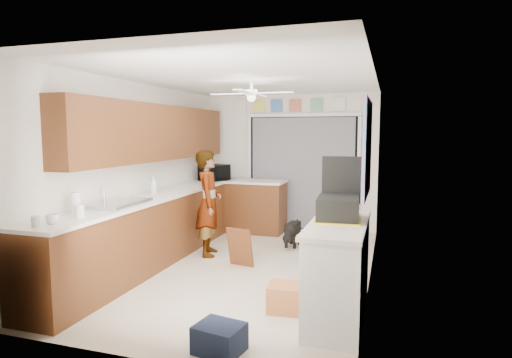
# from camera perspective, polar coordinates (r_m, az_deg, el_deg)

# --- Properties ---
(floor) EXTENTS (5.00, 5.00, 0.00)m
(floor) POSITION_cam_1_polar(r_m,az_deg,el_deg) (5.89, -1.19, -11.61)
(floor) COLOR beige
(floor) RESTS_ON ground
(ceiling) EXTENTS (5.00, 5.00, 0.00)m
(ceiling) POSITION_cam_1_polar(r_m,az_deg,el_deg) (5.65, -1.25, 13.31)
(ceiling) COLOR white
(ceiling) RESTS_ON ground
(wall_back) EXTENTS (3.20, 0.00, 3.20)m
(wall_back) POSITION_cam_1_polar(r_m,az_deg,el_deg) (8.03, 4.50, 2.26)
(wall_back) COLOR white
(wall_back) RESTS_ON ground
(wall_front) EXTENTS (3.20, 0.00, 3.20)m
(wall_front) POSITION_cam_1_polar(r_m,az_deg,el_deg) (3.38, -14.93, -3.41)
(wall_front) COLOR white
(wall_front) RESTS_ON ground
(wall_left) EXTENTS (0.00, 5.00, 5.00)m
(wall_left) POSITION_cam_1_polar(r_m,az_deg,el_deg) (6.33, -15.08, 1.00)
(wall_left) COLOR white
(wall_left) RESTS_ON ground
(wall_right) EXTENTS (0.00, 5.00, 5.00)m
(wall_right) POSITION_cam_1_polar(r_m,az_deg,el_deg) (5.34, 15.26, 0.06)
(wall_right) COLOR white
(wall_right) RESTS_ON ground
(left_base_cabinets) EXTENTS (0.60, 4.80, 0.90)m
(left_base_cabinets) POSITION_cam_1_polar(r_m,az_deg,el_deg) (6.29, -12.56, -6.34)
(left_base_cabinets) COLOR #5F3016
(left_base_cabinets) RESTS_ON floor
(left_countertop) EXTENTS (0.62, 4.80, 0.04)m
(left_countertop) POSITION_cam_1_polar(r_m,az_deg,el_deg) (6.20, -12.58, -2.11)
(left_countertop) COLOR white
(left_countertop) RESTS_ON left_base_cabinets
(upper_cabinets) EXTENTS (0.32, 4.00, 0.80)m
(upper_cabinets) POSITION_cam_1_polar(r_m,az_deg,el_deg) (6.39, -13.04, 6.04)
(upper_cabinets) COLOR #5F3016
(upper_cabinets) RESTS_ON wall_left
(sink_basin) EXTENTS (0.50, 0.76, 0.06)m
(sink_basin) POSITION_cam_1_polar(r_m,az_deg,el_deg) (5.37, -17.93, -3.17)
(sink_basin) COLOR silver
(sink_basin) RESTS_ON left_countertop
(faucet) EXTENTS (0.03, 0.03, 0.22)m
(faucet) POSITION_cam_1_polar(r_m,az_deg,el_deg) (5.47, -19.59, -2.06)
(faucet) COLOR silver
(faucet) RESTS_ON left_countertop
(peninsula_base) EXTENTS (1.00, 0.60, 0.90)m
(peninsula_base) POSITION_cam_1_polar(r_m,az_deg,el_deg) (7.78, 0.02, -3.79)
(peninsula_base) COLOR #5F3016
(peninsula_base) RESTS_ON floor
(peninsula_top) EXTENTS (1.04, 0.64, 0.04)m
(peninsula_top) POSITION_cam_1_polar(r_m,az_deg,el_deg) (7.71, 0.02, -0.35)
(peninsula_top) COLOR white
(peninsula_top) RESTS_ON peninsula_base
(back_opening_recess) EXTENTS (2.00, 0.06, 2.10)m
(back_opening_recess) POSITION_cam_1_polar(r_m,az_deg,el_deg) (7.97, 6.19, 0.77)
(back_opening_recess) COLOR black
(back_opening_recess) RESTS_ON wall_back
(curtain_panel) EXTENTS (1.90, 0.03, 2.05)m
(curtain_panel) POSITION_cam_1_polar(r_m,az_deg,el_deg) (7.93, 6.13, 0.74)
(curtain_panel) COLOR gray
(curtain_panel) RESTS_ON wall_back
(door_trim_left) EXTENTS (0.06, 0.04, 2.10)m
(door_trim_left) POSITION_cam_1_polar(r_m,az_deg,el_deg) (8.20, -0.86, 0.96)
(door_trim_left) COLOR white
(door_trim_left) RESTS_ON wall_back
(door_trim_right) EXTENTS (0.06, 0.04, 2.10)m
(door_trim_right) POSITION_cam_1_polar(r_m,az_deg,el_deg) (7.80, 13.51, 0.52)
(door_trim_right) COLOR white
(door_trim_right) RESTS_ON wall_back
(door_trim_head) EXTENTS (2.10, 0.04, 0.06)m
(door_trim_head) POSITION_cam_1_polar(r_m,az_deg,el_deg) (7.91, 6.24, 8.49)
(door_trim_head) COLOR white
(door_trim_head) RESTS_ON wall_back
(header_frame_0) EXTENTS (0.22, 0.02, 0.22)m
(header_frame_0) POSITION_cam_1_polar(r_m,az_deg,el_deg) (8.16, 0.34, 9.72)
(header_frame_0) COLOR #E9EA4E
(header_frame_0) RESTS_ON wall_back
(header_frame_1) EXTENTS (0.22, 0.02, 0.22)m
(header_frame_1) POSITION_cam_1_polar(r_m,az_deg,el_deg) (8.06, 2.76, 9.76)
(header_frame_1) COLOR #4576B8
(header_frame_1) RESTS_ON wall_back
(header_frame_2) EXTENTS (0.22, 0.02, 0.22)m
(header_frame_2) POSITION_cam_1_polar(r_m,az_deg,el_deg) (7.98, 5.23, 9.77)
(header_frame_2) COLOR #CB6A4C
(header_frame_2) RESTS_ON wall_back
(header_frame_3) EXTENTS (0.22, 0.02, 0.22)m
(header_frame_3) POSITION_cam_1_polar(r_m,az_deg,el_deg) (7.90, 8.10, 9.77)
(header_frame_3) COLOR #67B47D
(header_frame_3) RESTS_ON wall_back
(header_frame_4) EXTENTS (0.22, 0.02, 0.22)m
(header_frame_4) POSITION_cam_1_polar(r_m,az_deg,el_deg) (7.85, 11.03, 9.75)
(header_frame_4) COLOR white
(header_frame_4) RESTS_ON wall_back
(route66_sign) EXTENTS (0.22, 0.02, 0.26)m
(route66_sign) POSITION_cam_1_polar(r_m,az_deg,el_deg) (8.27, -2.01, 9.67)
(route66_sign) COLOR silver
(route66_sign) RESTS_ON wall_back
(right_counter_base) EXTENTS (0.50, 1.40, 0.90)m
(right_counter_base) POSITION_cam_1_polar(r_m,az_deg,el_deg) (4.35, 10.95, -12.01)
(right_counter_base) COLOR white
(right_counter_base) RESTS_ON floor
(right_counter_top) EXTENTS (0.54, 1.44, 0.04)m
(right_counter_top) POSITION_cam_1_polar(r_m,az_deg,el_deg) (4.23, 10.94, -5.94)
(right_counter_top) COLOR white
(right_counter_top) RESTS_ON right_counter_base
(abstract_painting) EXTENTS (0.03, 1.15, 0.95)m
(abstract_painting) POSITION_cam_1_polar(r_m,az_deg,el_deg) (4.32, 14.62, 3.99)
(abstract_painting) COLOR #FA5CC3
(abstract_painting) RESTS_ON wall_right
(ceiling_fan) EXTENTS (1.14, 1.14, 0.24)m
(ceiling_fan) POSITION_cam_1_polar(r_m,az_deg,el_deg) (5.82, -0.60, 11.32)
(ceiling_fan) COLOR white
(ceiling_fan) RESTS_ON ceiling
(microwave) EXTENTS (0.49, 0.60, 0.28)m
(microwave) POSITION_cam_1_polar(r_m,az_deg,el_deg) (7.74, -5.59, 0.85)
(microwave) COLOR black
(microwave) RESTS_ON left_countertop
(soap_bottle) EXTENTS (0.13, 0.13, 0.27)m
(soap_bottle) POSITION_cam_1_polar(r_m,az_deg,el_deg) (6.24, -13.51, -0.66)
(soap_bottle) COLOR silver
(soap_bottle) RESTS_ON left_countertop
(cup) EXTENTS (0.14, 0.14, 0.09)m
(cup) POSITION_cam_1_polar(r_m,az_deg,el_deg) (4.50, -25.54, -4.84)
(cup) COLOR white
(cup) RESTS_ON left_countertop
(jar_a) EXTENTS (0.11, 0.11, 0.14)m
(jar_a) POSITION_cam_1_polar(r_m,az_deg,el_deg) (4.69, -22.46, -4.01)
(jar_a) COLOR silver
(jar_a) RESTS_ON left_countertop
(jar_b) EXTENTS (0.07, 0.07, 0.10)m
(jar_b) POSITION_cam_1_polar(r_m,az_deg,el_deg) (4.42, -27.36, -5.06)
(jar_b) COLOR silver
(jar_b) RESTS_ON left_countertop
(paper_towel_roll) EXTENTS (0.12, 0.12, 0.23)m
(paper_towel_roll) POSITION_cam_1_polar(r_m,az_deg,el_deg) (4.96, -22.92, -2.96)
(paper_towel_roll) COLOR white
(paper_towel_roll) RESTS_ON left_countertop
(suitcase) EXTENTS (0.44, 0.56, 0.23)m
(suitcase) POSITION_cam_1_polar(r_m,az_deg,el_deg) (4.34, 10.92, -3.83)
(suitcase) COLOR black
(suitcase) RESTS_ON right_counter_top
(suitcase_rim) EXTENTS (0.48, 0.61, 0.02)m
(suitcase_rim) POSITION_cam_1_polar(r_m,az_deg,el_deg) (4.36, 10.89, -5.26)
(suitcase_rim) COLOR yellow
(suitcase_rim) RESTS_ON suitcase
(suitcase_lid) EXTENTS (0.42, 0.06, 0.50)m
(suitcase_lid) POSITION_cam_1_polar(r_m,az_deg,el_deg) (4.59, 11.40, -0.14)
(suitcase_lid) COLOR black
(suitcase_lid) RESTS_ON suitcase
(cardboard_box) EXTENTS (0.46, 0.36, 0.27)m
(cardboard_box) POSITION_cam_1_polar(r_m,az_deg,el_deg) (4.50, 4.56, -15.53)
(cardboard_box) COLOR #AB5E35
(cardboard_box) RESTS_ON floor
(navy_crate) EXTENTS (0.43, 0.38, 0.23)m
(navy_crate) POSITION_cam_1_polar(r_m,az_deg,el_deg) (3.77, -4.89, -20.41)
(navy_crate) COLOR black
(navy_crate) RESTS_ON floor
(cabinet_door_panel) EXTENTS (0.38, 0.20, 0.53)m
(cabinet_door_panel) POSITION_cam_1_polar(r_m,az_deg,el_deg) (5.82, -2.16, -9.07)
(cabinet_door_panel) COLOR #5F3016
(cabinet_door_panel) RESTS_ON floor
(man) EXTENTS (0.52, 0.65, 1.55)m
(man) POSITION_cam_1_polar(r_m,az_deg,el_deg) (6.31, -6.33, -3.20)
(man) COLOR white
(man) RESTS_ON floor
(dog) EXTENTS (0.27, 0.56, 0.42)m
(dog) POSITION_cam_1_polar(r_m,az_deg,el_deg) (6.87, 4.95, -7.19)
(dog) COLOR black
(dog) RESTS_ON floor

